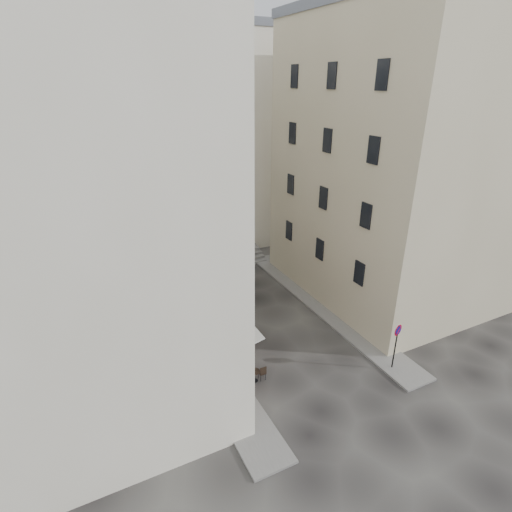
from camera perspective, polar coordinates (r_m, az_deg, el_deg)
ground at (r=24.03m, az=4.35°, el=-12.68°), size 90.00×90.00×0.00m
sidewalk_left at (r=25.55m, az=-9.22°, el=-10.32°), size 2.00×22.00×0.12m
sidewalk_right at (r=28.19m, az=9.22°, el=-6.79°), size 2.00×18.00×0.12m
building_left at (r=19.89m, az=-27.23°, el=9.75°), size 12.20×16.20×20.60m
building_right at (r=29.13m, az=19.83°, el=12.65°), size 12.20×14.20×18.60m
building_back at (r=36.97m, az=-12.20°, el=15.59°), size 18.20×10.20×18.60m
cafe_storefront at (r=22.20m, az=-6.67°, el=-10.29°), size 1.74×7.30×3.50m
stone_steps at (r=33.75m, az=-6.44°, el=-0.61°), size 9.00×3.15×0.80m
bollard_near at (r=21.81m, az=-1.90°, el=-15.25°), size 0.12×0.12×0.98m
bollard_mid at (r=24.42m, az=-5.37°, el=-10.55°), size 0.12×0.12×0.98m
bollard_far at (r=27.23m, az=-8.06°, el=-6.76°), size 0.12×0.12×0.98m
no_parking_sign at (r=22.38m, az=19.47°, el=-11.03°), size 0.63×0.20×2.80m
bistro_table_a at (r=21.36m, az=-0.24°, el=-16.57°), size 1.18×0.55×0.83m
bistro_table_b at (r=21.84m, az=-2.06°, el=-15.45°), size 1.25×0.58×0.88m
bistro_table_c at (r=24.19m, az=-5.15°, el=-11.21°), size 1.17×0.55×0.83m
bistro_table_d at (r=24.91m, az=-5.56°, el=-10.10°), size 1.15×0.54×0.81m
bistro_table_e at (r=25.46m, az=-7.14°, el=-9.26°), size 1.25×0.59×0.88m
pedestrian at (r=25.41m, az=-6.50°, el=-8.22°), size 0.74×0.68×1.70m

